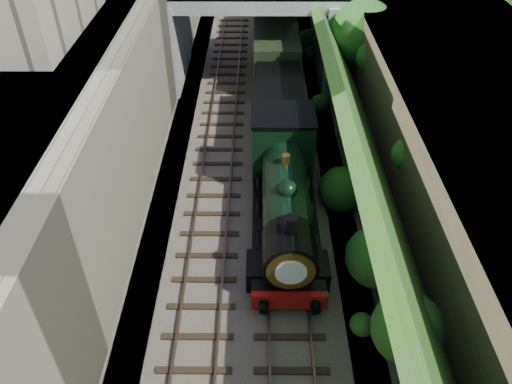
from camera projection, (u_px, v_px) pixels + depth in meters
name	position (u px, v px, depth m)	size (l,w,h in m)	color
trackbed	(257.00, 106.00, 30.45)	(10.00, 90.00, 0.20)	#473F38
retaining_wall	(161.00, 53.00, 28.36)	(1.00, 90.00, 7.00)	#756B56
street_plateau_left	(99.00, 53.00, 28.37)	(6.00, 90.00, 7.00)	#262628
street_plateau_right	(423.00, 60.00, 28.53)	(8.00, 90.00, 6.25)	#262628
embankment_slope	(343.00, 65.00, 28.84)	(4.37, 91.70, 6.36)	#1E4714
track_left	(224.00, 104.00, 30.37)	(2.50, 90.00, 0.20)	black
track_right	(277.00, 104.00, 30.35)	(2.50, 90.00, 0.20)	black
road_bridge	(272.00, 18.00, 31.10)	(16.00, 6.40, 7.25)	gray
tree	(364.00, 34.00, 27.50)	(3.60, 3.80, 6.60)	black
locomotive	(285.00, 193.00, 20.93)	(3.10, 10.22, 3.83)	black
tender	(279.00, 112.00, 26.86)	(2.70, 6.00, 3.05)	black
coach_front	(274.00, 21.00, 36.46)	(2.90, 18.00, 3.70)	black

